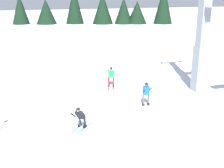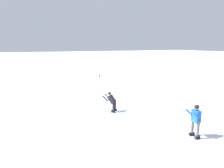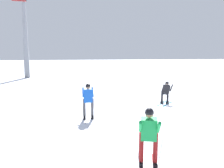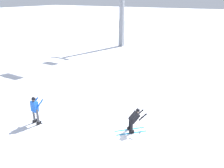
% 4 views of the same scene
% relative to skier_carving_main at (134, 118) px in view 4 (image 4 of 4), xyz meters
% --- Properties ---
extents(ground_plane, '(260.00, 260.00, 0.00)m').
position_rel_skier_carving_main_xyz_m(ground_plane, '(0.28, 1.29, -0.81)').
color(ground_plane, white).
extents(skier_carving_main, '(1.62, 1.66, 1.56)m').
position_rel_skier_carving_main_xyz_m(skier_carving_main, '(0.00, 0.00, 0.00)').
color(skier_carving_main, '#198CCC').
rests_on(skier_carving_main, ground_plane).
extents(lift_tower_far, '(0.65, 2.68, 11.68)m').
position_rel_skier_carving_main_xyz_m(lift_tower_far, '(18.98, 10.79, 4.13)').
color(lift_tower_far, gray).
rests_on(lift_tower_far, ground_plane).
extents(skier_distant_uphill, '(1.76, 0.72, 1.76)m').
position_rel_skier_carving_main_xyz_m(skier_distant_uphill, '(-2.18, 5.30, 0.20)').
color(skier_distant_uphill, white).
rests_on(skier_distant_uphill, ground_plane).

